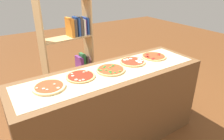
# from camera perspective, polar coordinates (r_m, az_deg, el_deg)

# --- Properties ---
(ground_plane) EXTENTS (12.00, 12.00, 0.00)m
(ground_plane) POSITION_cam_1_polar(r_m,az_deg,el_deg) (2.67, 0.00, -18.79)
(ground_plane) COLOR brown
(counter) EXTENTS (2.08, 0.64, 0.93)m
(counter) POSITION_cam_1_polar(r_m,az_deg,el_deg) (2.37, 0.00, -10.66)
(counter) COLOR brown
(counter) RESTS_ON ground_plane
(parchment_paper) EXTENTS (1.95, 0.49, 0.00)m
(parchment_paper) POSITION_cam_1_polar(r_m,az_deg,el_deg) (2.14, 0.00, -0.46)
(parchment_paper) COLOR beige
(parchment_paper) RESTS_ON counter
(pizza_mushroom_0) EXTENTS (0.29, 0.29, 0.03)m
(pizza_mushroom_0) POSITION_cam_1_polar(r_m,az_deg,el_deg) (1.91, -17.05, -4.52)
(pizza_mushroom_0) COLOR #E5C17F
(pizza_mushroom_0) RESTS_ON parchment_paper
(pizza_mushroom_1) EXTENTS (0.29, 0.29, 0.02)m
(pizza_mushroom_1) POSITION_cam_1_polar(r_m,az_deg,el_deg) (2.04, -8.71, -1.73)
(pizza_mushroom_1) COLOR tan
(pizza_mushroom_1) RESTS_ON parchment_paper
(pizza_spinach_2) EXTENTS (0.30, 0.30, 0.03)m
(pizza_spinach_2) POSITION_cam_1_polar(r_m,az_deg,el_deg) (2.15, -0.41, 0.08)
(pizza_spinach_2) COLOR #DBB26B
(pizza_spinach_2) RESTS_ON parchment_paper
(pizza_mozzarella_3) EXTENTS (0.29, 0.29, 0.03)m
(pizza_mozzarella_3) POSITION_cam_1_polar(r_m,az_deg,el_deg) (2.36, 5.70, 2.30)
(pizza_mozzarella_3) COLOR #DBB26B
(pizza_mozzarella_3) RESTS_ON parchment_paper
(pizza_pepperoni_4) EXTENTS (0.30, 0.30, 0.02)m
(pizza_pepperoni_4) POSITION_cam_1_polar(r_m,az_deg,el_deg) (2.57, 11.47, 3.73)
(pizza_pepperoni_4) COLOR #DBB26B
(pizza_pepperoni_4) RESTS_ON parchment_paper
(bookshelf) EXTENTS (0.72, 0.30, 1.62)m
(bookshelf) POSITION_cam_1_polar(r_m,az_deg,el_deg) (3.00, -10.55, 3.32)
(bookshelf) COLOR tan
(bookshelf) RESTS_ON ground_plane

